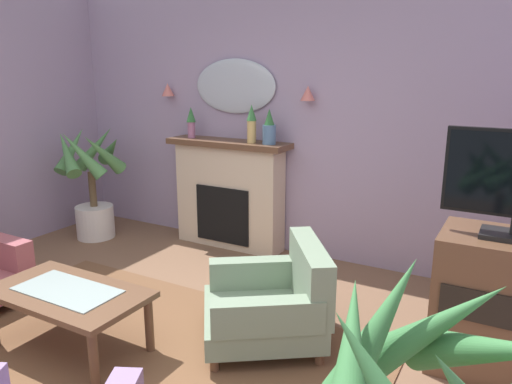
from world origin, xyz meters
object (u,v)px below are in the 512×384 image
mantel_vase_right (191,121)px  potted_plant_tall_palm (91,182)px  coffee_table (68,298)px  mantel_vase_centre (269,129)px  fireplace (229,195)px  wall_mirror (235,86)px  wall_sconce_left (168,90)px  armchair_in_corner (275,300)px  tv_cabinet (503,306)px  mantel_vase_left (252,123)px  wall_sconce_right (308,93)px

mantel_vase_right → potted_plant_tall_palm: (-1.04, -0.51, -0.69)m
coffee_table → mantel_vase_centre: bearing=81.2°
fireplace → wall_mirror: bearing=90.0°
wall_sconce_left → potted_plant_tall_palm: wall_sconce_left is taller
wall_mirror → coffee_table: bearing=-86.3°
fireplace → armchair_in_corner: 2.00m
fireplace → tv_cabinet: size_ratio=1.51×
mantel_vase_left → tv_cabinet: 2.80m
wall_sconce_left → tv_cabinet: wall_sconce_left is taller
wall_mirror → potted_plant_tall_palm: wall_mirror is taller
coffee_table → wall_mirror: bearing=93.7°
mantel_vase_centre → armchair_in_corner: bearing=-60.6°
mantel_vase_centre → potted_plant_tall_palm: (-1.99, -0.51, -0.66)m
fireplace → wall_sconce_right: (0.85, 0.09, 1.09)m
wall_sconce_left → coffee_table: (1.00, -2.36, -1.28)m
armchair_in_corner → potted_plant_tall_palm: potted_plant_tall_palm is taller
wall_sconce_left → mantel_vase_centre: bearing=-5.1°
fireplace → potted_plant_tall_palm: bearing=-160.2°
mantel_vase_right → mantel_vase_left: bearing=0.0°
coffee_table → wall_sconce_right: bearing=73.6°
mantel_vase_right → mantel_vase_centre: size_ratio=0.94×
fireplace → mantel_vase_right: size_ratio=4.11×
fireplace → tv_cabinet: bearing=-22.0°
wall_sconce_left → tv_cabinet: bearing=-18.4°
coffee_table → armchair_in_corner: 1.41m
armchair_in_corner → mantel_vase_right: bearing=140.7°
mantel_vase_right → wall_sconce_left: bearing=163.3°
mantel_vase_centre → wall_mirror: size_ratio=0.37×
mantel_vase_centre → wall_sconce_right: size_ratio=2.50×
wall_sconce_left → wall_sconce_right: 1.70m
fireplace → coffee_table: bearing=-86.1°
mantel_vase_left → wall_sconce_right: bearing=12.3°
tv_cabinet → mantel_vase_left: bearing=156.2°
wall_mirror → coffee_table: (0.15, -2.41, -1.33)m
potted_plant_tall_palm → mantel_vase_right: bearing=26.0°
armchair_in_corner → wall_mirror: bearing=129.2°
mantel_vase_left → wall_mirror: (-0.30, 0.17, 0.35)m
wall_sconce_right → potted_plant_tall_palm: (-2.34, -0.63, -1.01)m
mantel_vase_right → tv_cabinet: size_ratio=0.37×
mantel_vase_centre → wall_sconce_right: wall_sconce_right is taller
mantel_vase_centre → coffee_table: 2.45m
wall_mirror → mantel_vase_right: bearing=-159.3°
fireplace → mantel_vase_centre: size_ratio=3.88×
fireplace → mantel_vase_centre: 0.89m
wall_mirror → wall_sconce_right: bearing=-3.4°
potted_plant_tall_palm → wall_mirror: bearing=24.5°
mantel_vase_centre → wall_mirror: (-0.50, 0.17, 0.40)m
fireplace → potted_plant_tall_palm: size_ratio=1.06×
mantel_vase_right → potted_plant_tall_palm: 1.34m
mantel_vase_centre → armchair_in_corner: mantel_vase_centre is taller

